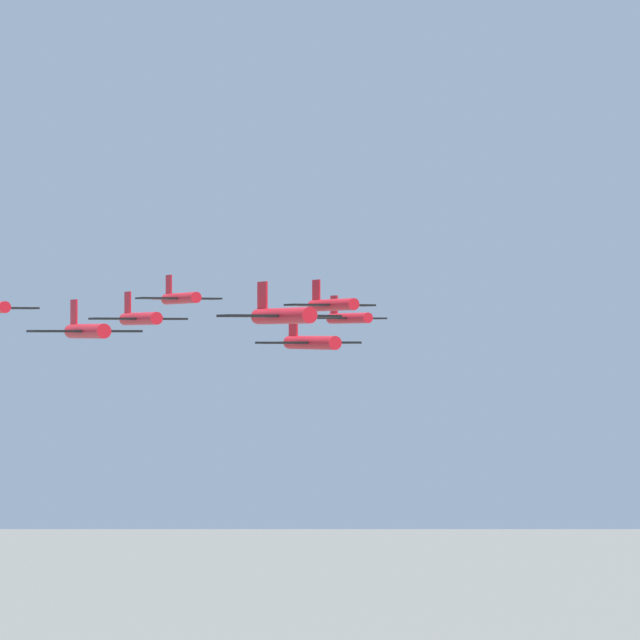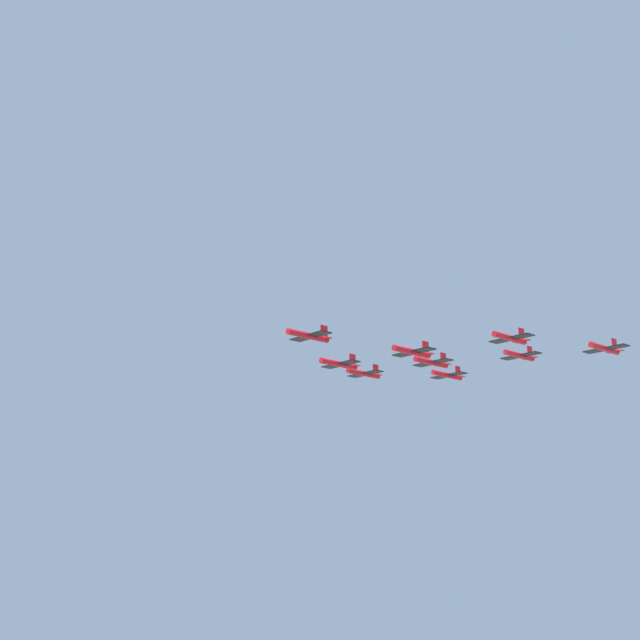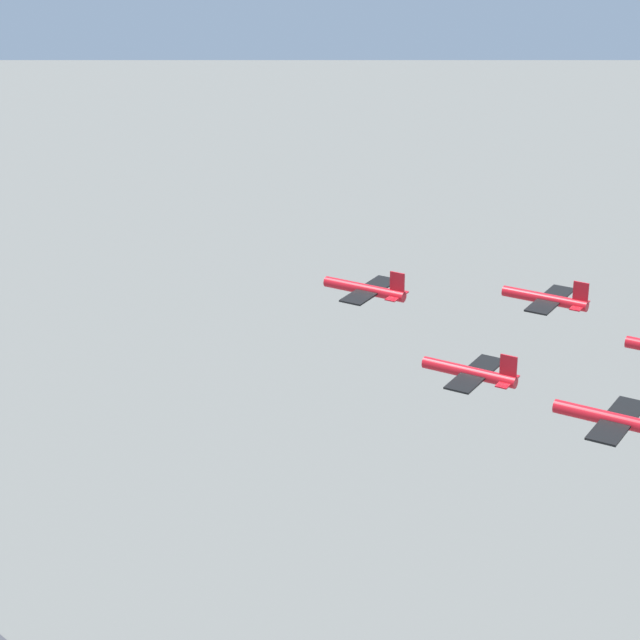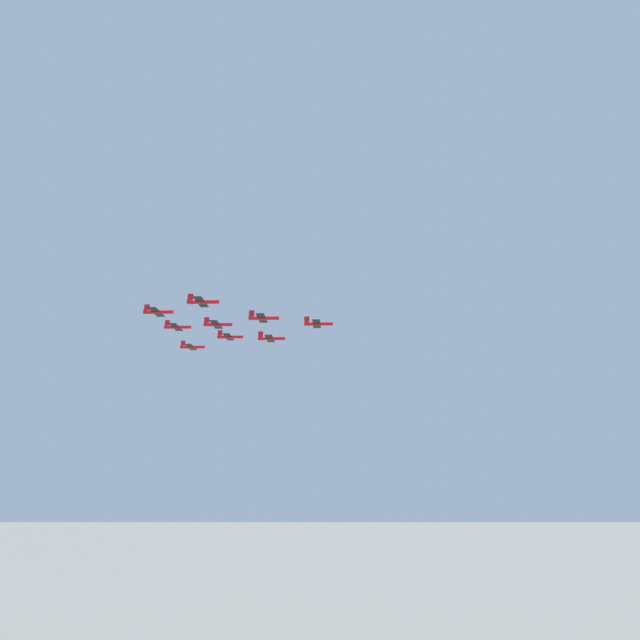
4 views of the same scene
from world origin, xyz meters
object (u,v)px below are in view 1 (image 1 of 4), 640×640
jet_1 (310,342)px  jet_6 (348,318)px  jet_4 (139,318)px  jet_7 (180,298)px  jet_2 (86,331)px  jet_3 (331,305)px  jet_0 (281,315)px

jet_1 → jet_6: bearing=-120.5°
jet_4 → jet_7: 21.75m
jet_4 → jet_1: bearing=120.5°
jet_7 → jet_2: bearing=59.5°
jet_3 → jet_2: bearing=29.5°
jet_6 → jet_1: bearing=59.5°
jet_7 → jet_4: bearing=59.5°
jet_0 → jet_1: jet_0 is taller
jet_0 → jet_6: size_ratio=1.00×
jet_1 → jet_3: size_ratio=1.00×
jet_0 → jet_3: bearing=-120.5°
jet_1 → jet_6: (14.44, -40.69, 2.76)m
jet_3 → jet_7: 21.61m
jet_4 → jet_7: (7.22, -20.35, 2.61)m
jet_1 → jet_2: (14.07, 16.77, 1.07)m
jet_2 → jet_1: bearing=180.0°
jet_2 → jet_4: jet_4 is taller
jet_4 → jet_6: bearing=-150.5°
jet_0 → jet_3: (14.44, -40.69, 1.70)m
jet_2 → jet_4: bearing=-120.5°
jet_0 → jet_4: bearing=-90.0°
jet_1 → jet_2: jet_2 is taller
jet_1 → jet_3: bearing=-120.5°
jet_1 → jet_6: jet_6 is taller
jet_6 → jet_3: bearing=59.5°
jet_0 → jet_6: bearing=-120.5°
jet_3 → jet_7: bearing=-59.5°
jet_4 → jet_7: bearing=-120.5°
jet_7 → jet_3: bearing=120.5°
jet_0 → jet_6: 64.77m
jet_0 → jet_7: jet_7 is taller
jet_2 → jet_6: (0.37, -57.46, 1.69)m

